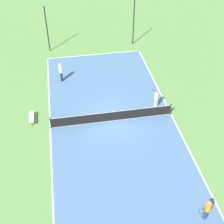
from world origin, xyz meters
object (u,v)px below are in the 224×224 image
Objects in this scene: bench at (32,117)px; tennis_ball_right_alley at (88,107)px; player_near_white at (156,97)px; fence_post_back_left at (47,29)px; tennis_ball_left_sideline at (133,75)px; tennis_net at (112,116)px; player_center_orange at (207,209)px; tennis_ball_far_baseline at (108,113)px; player_far_white at (61,71)px; fence_post_back_right at (134,23)px; tennis_ball_midcourt at (54,74)px.

bench reaches higher than tennis_ball_right_alley.
player_near_white is 0.33× the size of fence_post_back_left.
tennis_ball_right_alley is at bearing -139.41° from tennis_ball_left_sideline.
player_center_orange is at bearing -68.12° from tennis_net.
tennis_ball_far_baseline is at bearing 99.87° from tennis_net.
tennis_net is at bearing -150.01° from player_far_white.
player_center_orange is 1.01× the size of player_near_white.
tennis_net is at bearing -110.13° from fence_post_back_right.
player_center_orange is 15.55m from tennis_ball_left_sideline.
tennis_ball_midcourt is 10.34m from fence_post_back_right.
tennis_ball_left_sideline is 10.25m from fence_post_back_left.
tennis_ball_left_sideline and tennis_ball_far_baseline have the same top height.
tennis_ball_right_alley is 11.09m from fence_post_back_left.
tennis_ball_left_sideline is 0.01× the size of fence_post_back_right.
player_near_white is 23.39× the size of tennis_ball_right_alley.
player_far_white is 26.98× the size of tennis_ball_midcourt.
fence_post_back_left is (-0.27, 4.77, 2.39)m from tennis_ball_midcourt.
tennis_ball_left_sideline is at bearing -11.70° from tennis_ball_midcourt.
tennis_ball_far_baseline is at bearing -112.36° from fence_post_back_right.
fence_post_back_left is (-4.39, 11.49, 2.39)m from tennis_ball_far_baseline.
bench is 20.93× the size of tennis_ball_left_sideline.
player_near_white is at bearing 3.35° from tennis_ball_far_baseline.
bench is 10.16m from player_near_white.
tennis_ball_left_sideline is (7.45, -1.54, 0.00)m from tennis_ball_midcourt.
tennis_ball_midcourt is 6.25m from tennis_ball_right_alley.
fence_post_back_right is (0.64, 11.25, 1.51)m from player_near_white.
player_center_orange is 11.10m from tennis_ball_far_baseline.
player_near_white is 10.49m from tennis_ball_midcourt.
tennis_net is 141.36× the size of tennis_ball_far_baseline.
tennis_ball_midcourt is 0.01× the size of fence_post_back_left.
player_far_white reaches higher than tennis_net.
tennis_ball_right_alley is (-1.49, 1.05, 0.00)m from tennis_ball_far_baseline.
bench is at bearing -151.96° from tennis_ball_left_sideline.
player_far_white is 0.38× the size of fence_post_back_left.
fence_post_back_left reaches higher than player_center_orange.
tennis_ball_left_sideline is (-0.76, 4.93, -0.87)m from player_near_white.
tennis_ball_far_baseline is 0.01× the size of fence_post_back_left.
tennis_net is at bearing -100.21° from bench.
fence_post_back_right reaches higher than tennis_ball_midcourt.
player_far_white reaches higher than player_near_white.
tennis_ball_far_baseline is (-3.32, -5.17, 0.00)m from tennis_ball_left_sideline.
fence_post_back_left is at bearing 180.00° from fence_post_back_right.
tennis_ball_left_sideline is at bearing -91.75° from player_far_white.
fence_post_back_right is (6.21, 10.44, 2.39)m from tennis_ball_right_alley.
tennis_ball_midcourt is (-4.29, 7.66, -0.47)m from tennis_net.
tennis_ball_left_sideline is (3.15, 6.12, -0.47)m from tennis_net.
tennis_net is 5.99× the size of player_center_orange.
player_near_white is 5.07m from tennis_ball_left_sideline.
player_far_white is at bearing 119.32° from tennis_net.
bench is 11.62m from fence_post_back_left.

